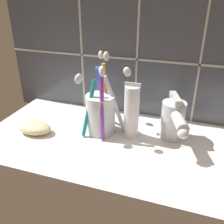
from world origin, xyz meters
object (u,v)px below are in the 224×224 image
at_px(toothpaste_tube, 132,111).
at_px(sink_faucet, 174,120).
at_px(soap_bar, 34,128).
at_px(toothbrush_cup, 101,111).

height_order(toothpaste_tube, sink_faucet, toothpaste_tube).
relative_size(toothpaste_tube, sink_faucet, 1.10).
bearing_deg(sink_faucet, toothpaste_tube, -96.11).
bearing_deg(sink_faucet, soap_bar, -94.98).
height_order(toothbrush_cup, soap_bar, toothbrush_cup).
xyz_separation_m(toothbrush_cup, sink_faucet, (0.17, 0.02, -0.01)).
height_order(toothbrush_cup, toothpaste_tube, toothbrush_cup).
distance_m(toothbrush_cup, toothpaste_tube, 0.07).
bearing_deg(toothpaste_tube, toothbrush_cup, 178.91).
distance_m(toothpaste_tube, soap_bar, 0.24).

